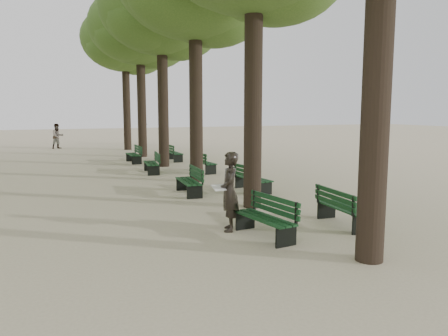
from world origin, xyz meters
name	(u,v)px	position (x,y,z in m)	size (l,w,h in m)	color
ground	(251,240)	(0.00, 0.00, 0.00)	(120.00, 120.00, 0.00)	#C6B996
tree_central_3	(161,9)	(1.50, 13.00, 7.65)	(6.00, 6.00, 9.95)	#33261C
tree_central_4	(140,27)	(1.50, 18.00, 7.65)	(6.00, 6.00, 9.95)	#33261C
tree_central_5	(125,39)	(1.50, 23.00, 7.65)	(6.00, 6.00, 9.95)	#33261C
bench_left_0	(264,226)	(0.37, 0.11, 0.27)	(0.80, 1.86, 0.92)	black
bench_left_1	(189,186)	(0.37, 5.53, 0.27)	(0.70, 1.84, 0.92)	black
bench_left_2	(152,167)	(0.37, 10.93, 0.27)	(0.78, 1.86, 0.92)	black
bench_left_3	(134,158)	(0.37, 15.09, 0.27)	(0.59, 1.81, 0.92)	black
bench_right_0	(343,215)	(2.63, 0.24, 0.27)	(0.72, 1.84, 0.92)	black
bench_right_1	(253,183)	(2.63, 5.24, 0.27)	(0.74, 1.85, 0.92)	black
bench_right_2	(204,166)	(2.63, 10.29, 0.27)	(0.70, 1.84, 0.92)	black
bench_right_3	(174,156)	(2.63, 15.08, 0.27)	(0.58, 1.80, 0.92)	black
man_with_map	(229,192)	(-0.13, 0.93, 0.94)	(0.74, 0.83, 1.87)	black
pedestrian_a	(58,136)	(-3.08, 25.76, 0.91)	(0.89, 0.37, 1.83)	#262628
pedestrian_b	(143,133)	(3.51, 27.18, 0.96)	(1.23, 0.38, 1.91)	#262628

